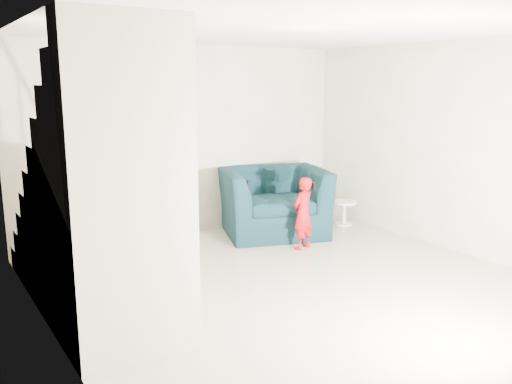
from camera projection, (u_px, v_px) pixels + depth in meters
floor at (305, 290)px, 5.78m from camera, size 5.50×5.50×0.00m
ceiling at (310, 27)px, 5.24m from camera, size 5.50×5.50×0.00m
back_wall at (189, 141)px, 7.77m from camera, size 5.00×0.00×5.00m
left_wall at (53, 192)px, 4.17m from camera, size 0.00×5.50×5.50m
right_wall at (463, 149)px, 6.84m from camera, size 0.00×5.50×5.50m
armchair at (273, 201)px, 7.88m from camera, size 1.80×1.69×0.95m
toddler at (303, 213)px, 7.13m from camera, size 0.41×0.33×0.97m
side_table at (344, 209)px, 8.37m from camera, size 0.38×0.38×0.38m
staircase at (98, 219)px, 4.98m from camera, size 1.02×3.03×3.62m
cushion at (275, 180)px, 8.20m from camera, size 0.42×0.20×0.42m
throw at (239, 200)px, 7.42m from camera, size 0.05×0.53×0.59m
phone at (313, 186)px, 7.08m from camera, size 0.02×0.05×0.10m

